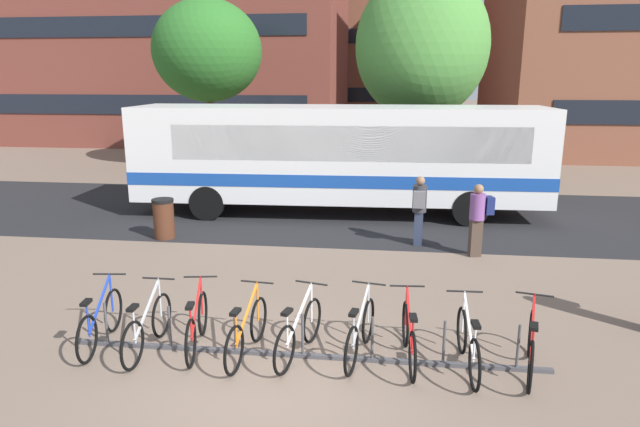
% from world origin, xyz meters
% --- Properties ---
extents(ground, '(200.00, 200.00, 0.00)m').
position_xyz_m(ground, '(0.00, 0.00, 0.00)').
color(ground, '#7A6656').
extents(bus_lane_asphalt, '(80.00, 7.20, 0.01)m').
position_xyz_m(bus_lane_asphalt, '(0.00, 9.59, 0.00)').
color(bus_lane_asphalt, '#232326').
rests_on(bus_lane_asphalt, ground).
extents(city_bus, '(12.11, 3.00, 3.20)m').
position_xyz_m(city_bus, '(-0.02, 9.59, 1.78)').
color(city_bus, white).
rests_on(city_bus, ground).
extents(bike_rack, '(7.10, 0.08, 0.70)m').
position_xyz_m(bike_rack, '(0.36, 0.65, 0.09)').
color(bike_rack, '#47474C').
rests_on(bike_rack, ground).
extents(parked_bicycle_blue_0, '(0.52, 1.72, 0.99)m').
position_xyz_m(parked_bicycle_blue_0, '(-2.77, 0.65, 0.38)').
color(parked_bicycle_blue_0, black).
rests_on(parked_bicycle_blue_0, ground).
extents(parked_bicycle_silver_1, '(0.52, 1.72, 0.99)m').
position_xyz_m(parked_bicycle_silver_1, '(-1.97, 0.55, 0.38)').
color(parked_bicycle_silver_1, black).
rests_on(parked_bicycle_silver_1, ground).
extents(parked_bicycle_red_2, '(0.52, 1.71, 0.99)m').
position_xyz_m(parked_bicycle_red_2, '(-1.27, 0.72, 0.38)').
color(parked_bicycle_red_2, black).
rests_on(parked_bicycle_red_2, ground).
extents(parked_bicycle_orange_3, '(0.52, 1.72, 0.99)m').
position_xyz_m(parked_bicycle_orange_3, '(-0.46, 0.60, 0.38)').
color(parked_bicycle_orange_3, black).
rests_on(parked_bicycle_orange_3, ground).
extents(parked_bicycle_white_4, '(0.60, 1.68, 0.99)m').
position_xyz_m(parked_bicycle_white_4, '(0.30, 0.68, 0.38)').
color(parked_bicycle_white_4, black).
rests_on(parked_bicycle_white_4, ground).
extents(parked_bicycle_silver_5, '(0.53, 1.70, 0.99)m').
position_xyz_m(parked_bicycle_silver_5, '(1.19, 0.77, 0.38)').
color(parked_bicycle_silver_5, black).
rests_on(parked_bicycle_silver_5, ground).
extents(parked_bicycle_red_6, '(0.52, 1.72, 0.99)m').
position_xyz_m(parked_bicycle_red_6, '(1.89, 0.72, 0.38)').
color(parked_bicycle_red_6, black).
rests_on(parked_bicycle_red_6, ground).
extents(parked_bicycle_white_7, '(0.52, 1.72, 0.99)m').
position_xyz_m(parked_bicycle_white_7, '(2.71, 0.60, 0.38)').
color(parked_bicycle_white_7, black).
rests_on(parked_bicycle_white_7, ground).
extents(parked_bicycle_red_8, '(0.59, 1.69, 0.99)m').
position_xyz_m(parked_bicycle_red_8, '(3.56, 0.63, 0.38)').
color(parked_bicycle_red_8, black).
rests_on(parked_bicycle_red_8, ground).
extents(commuter_grey_pack_1, '(0.37, 0.54, 1.71)m').
position_xyz_m(commuter_grey_pack_1, '(2.30, 6.55, 0.98)').
color(commuter_grey_pack_1, '#2D3851').
rests_on(commuter_grey_pack_1, ground).
extents(commuter_navy_pack_2, '(0.57, 0.41, 1.69)m').
position_xyz_m(commuter_navy_pack_2, '(3.59, 5.85, 0.98)').
color(commuter_navy_pack_2, '#47382D').
rests_on(commuter_navy_pack_2, ground).
extents(trash_bin, '(0.55, 0.55, 1.03)m').
position_xyz_m(trash_bin, '(-4.12, 6.34, 0.52)').
color(trash_bin, '#4C2819').
rests_on(trash_bin, ground).
extents(street_tree_0, '(4.77, 4.77, 7.75)m').
position_xyz_m(street_tree_0, '(2.59, 14.27, 5.10)').
color(street_tree_0, brown).
rests_on(street_tree_0, ground).
extents(street_tree_1, '(4.73, 4.73, 7.34)m').
position_xyz_m(street_tree_1, '(-6.45, 17.46, 5.14)').
color(street_tree_1, brown).
rests_on(street_tree_1, ground).
extents(building_centre_block, '(15.46, 12.78, 13.42)m').
position_xyz_m(building_centre_block, '(-1.27, 44.55, 6.71)').
color(building_centre_block, brown).
rests_on(building_centre_block, ground).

